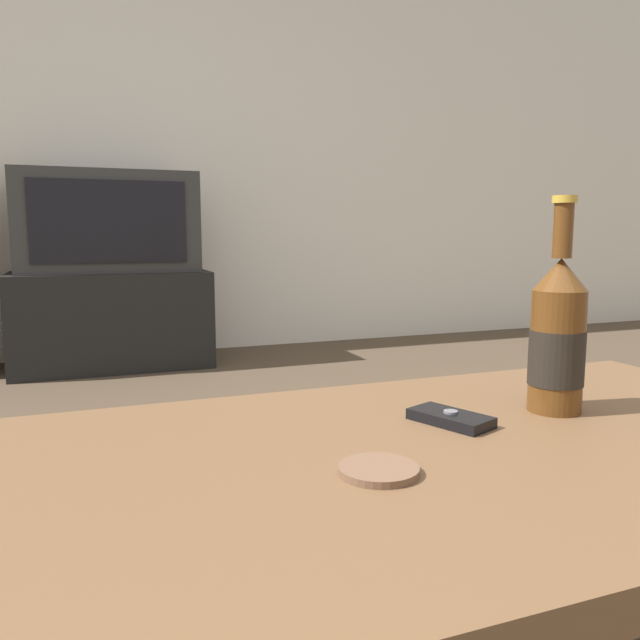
% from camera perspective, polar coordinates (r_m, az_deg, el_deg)
% --- Properties ---
extents(back_wall, '(8.00, 0.05, 2.60)m').
position_cam_1_polar(back_wall, '(3.69, -16.90, 17.35)').
color(back_wall, silver).
rests_on(back_wall, ground_plane).
extents(coffee_table, '(1.31, 0.61, 0.43)m').
position_cam_1_polar(coffee_table, '(0.74, 4.79, -16.70)').
color(coffee_table, brown).
rests_on(coffee_table, ground_plane).
extents(tv_stand, '(0.95, 0.49, 0.48)m').
position_cam_1_polar(tv_stand, '(3.34, -18.45, 0.07)').
color(tv_stand, black).
rests_on(tv_stand, ground_plane).
extents(television, '(0.85, 0.41, 0.49)m').
position_cam_1_polar(television, '(3.31, -18.82, 8.46)').
color(television, '#2D2D2D').
rests_on(television, tv_stand).
extents(beer_bottle, '(0.07, 0.07, 0.29)m').
position_cam_1_polar(beer_bottle, '(0.91, 20.88, -1.50)').
color(beer_bottle, '#563314').
rests_on(beer_bottle, coffee_table).
extents(cell_phone, '(0.09, 0.12, 0.02)m').
position_cam_1_polar(cell_phone, '(0.84, 11.84, -8.77)').
color(cell_phone, black).
rests_on(cell_phone, coffee_table).
extents(coaster, '(0.08, 0.08, 0.01)m').
position_cam_1_polar(coaster, '(0.66, 5.39, -13.48)').
color(coaster, brown).
rests_on(coaster, coffee_table).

